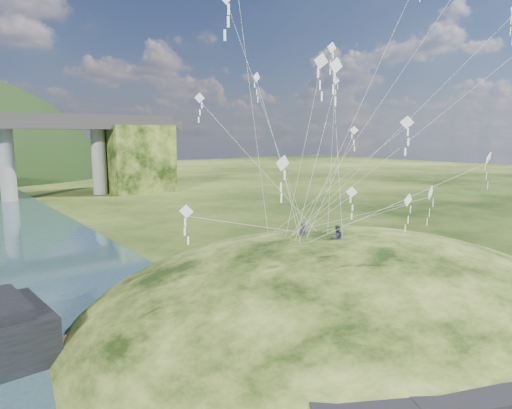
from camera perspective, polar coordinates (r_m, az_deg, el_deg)
ground at (r=24.43m, az=0.91°, el=-19.20°), size 320.00×320.00×0.00m
grass_hill at (r=31.31m, az=10.71°, el=-15.80°), size 36.00×32.00×13.00m
wooden_dock at (r=27.58m, az=-14.35°, el=-15.04°), size 14.24×3.85×1.01m
kite_flyers at (r=29.09m, az=8.75°, el=-2.48°), size 1.69×2.82×1.79m
kite_swarm at (r=27.75m, az=12.11°, el=13.91°), size 20.54×18.08×15.99m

